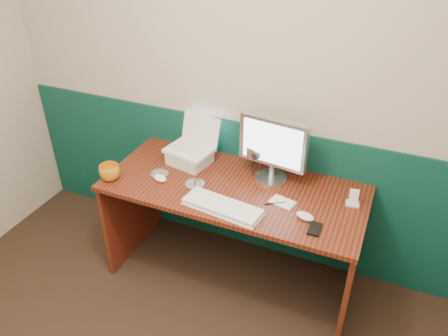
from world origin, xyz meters
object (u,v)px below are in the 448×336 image
at_px(desk, 233,233).
at_px(mug, 110,172).
at_px(laptop, 188,136).
at_px(keyboard, 222,207).
at_px(monitor, 273,150).
at_px(camcorder, 255,159).

xyz_separation_m(desk, mug, (-0.74, -0.23, 0.43)).
relative_size(desk, laptop, 5.57).
bearing_deg(keyboard, mug, -173.21).
bearing_deg(desk, keyboard, -83.65).
relative_size(laptop, monitor, 0.67).
bearing_deg(camcorder, desk, -87.27).
xyz_separation_m(laptop, camcorder, (0.44, 0.05, -0.10)).
bearing_deg(monitor, keyboard, -104.70).
height_order(mug, camcorder, camcorder).
xyz_separation_m(laptop, mug, (-0.37, -0.37, -0.16)).
distance_m(keyboard, mug, 0.77).
xyz_separation_m(monitor, camcorder, (-0.12, 0.02, -0.11)).
bearing_deg(keyboard, monitor, 75.30).
height_order(keyboard, mug, mug).
bearing_deg(desk, monitor, 41.77).
bearing_deg(keyboard, desk, 103.45).
bearing_deg(mug, camcorder, 27.47).
xyz_separation_m(desk, camcorder, (0.07, 0.19, 0.48)).
bearing_deg(desk, camcorder, 70.64).
bearing_deg(laptop, monitor, 13.56).
bearing_deg(desk, mug, -162.75).
xyz_separation_m(desk, laptop, (-0.37, 0.14, 0.58)).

